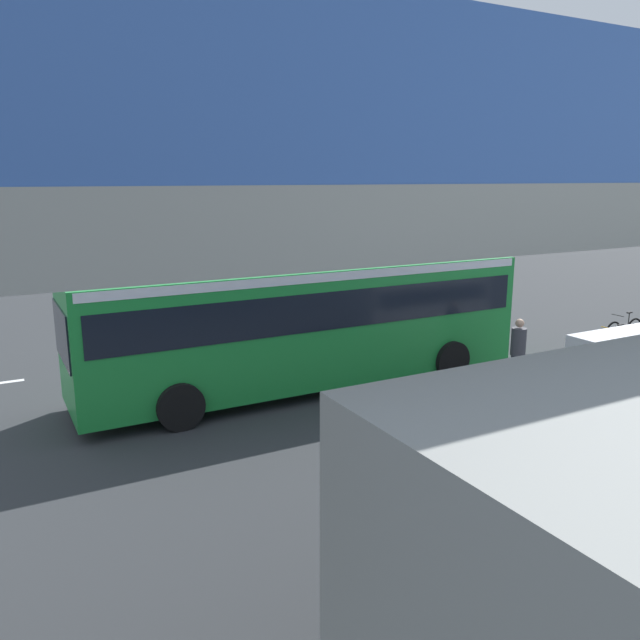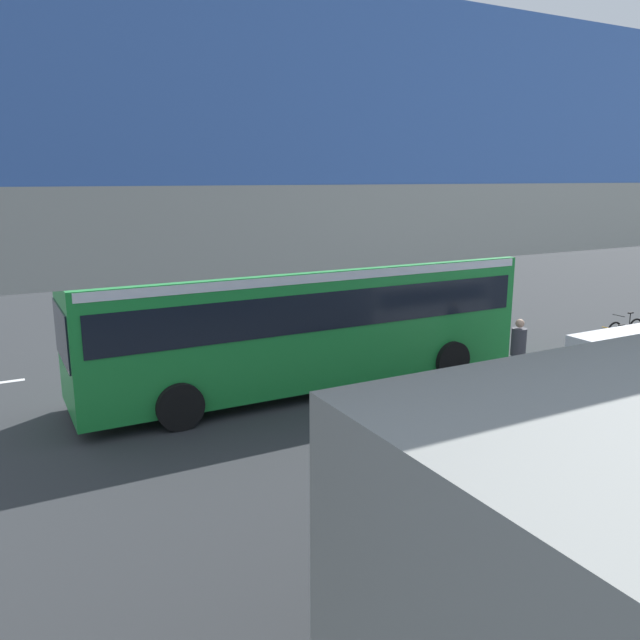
{
  "view_description": "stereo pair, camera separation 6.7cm",
  "coord_description": "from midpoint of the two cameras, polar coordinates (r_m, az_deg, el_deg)",
  "views": [
    {
      "loc": [
        5.69,
        15.09,
        5.29
      ],
      "look_at": [
        -2.04,
        0.76,
        1.6
      ],
      "focal_mm": 35.54,
      "sensor_mm": 36.0,
      "label": 1
    },
    {
      "loc": [
        5.63,
        15.12,
        5.29
      ],
      "look_at": [
        -2.04,
        0.76,
        1.6
      ],
      "focal_mm": 35.54,
      "sensor_mm": 36.0,
      "label": 2
    }
  ],
  "objects": [
    {
      "name": "ground",
      "position": [
        16.98,
        -7.2,
        -5.49
      ],
      "size": [
        80.0,
        80.0,
        0.0
      ],
      "primitive_type": "plane",
      "color": "#2D3033"
    },
    {
      "name": "city_bus",
      "position": [
        15.96,
        -1.15,
        0.44
      ],
      "size": [
        11.54,
        2.85,
        3.15
      ],
      "color": "#1E8C38",
      "rests_on": "ground"
    },
    {
      "name": "bicycle_orange",
      "position": [
        21.05,
        25.15,
        -1.97
      ],
      "size": [
        1.77,
        0.44,
        0.96
      ],
      "color": "black",
      "rests_on": "ground"
    },
    {
      "name": "bicycle_black",
      "position": [
        23.07,
        25.84,
        -0.84
      ],
      "size": [
        1.77,
        0.44,
        0.96
      ],
      "color": "black",
      "rests_on": "ground"
    },
    {
      "name": "pedestrian",
      "position": [
        16.94,
        17.49,
        -2.91
      ],
      "size": [
        0.38,
        0.38,
        1.79
      ],
      "color": "#2D2D38",
      "rests_on": "ground"
    },
    {
      "name": "lane_dash_leftmost",
      "position": [
        22.05,
        4.77,
        -1.15
      ],
      "size": [
        2.0,
        0.2,
        0.01
      ],
      "primitive_type": "cube",
      "color": "silver",
      "rests_on": "ground"
    },
    {
      "name": "lane_dash_left",
      "position": [
        20.22,
        -4.81,
        -2.44
      ],
      "size": [
        2.0,
        0.2,
        0.01
      ],
      "primitive_type": "cube",
      "color": "silver",
      "rests_on": "ground"
    },
    {
      "name": "lane_dash_centre",
      "position": [
        19.07,
        -15.94,
        -3.84
      ],
      "size": [
        2.0,
        0.2,
        0.01
      ],
      "primitive_type": "cube",
      "color": "silver",
      "rests_on": "ground"
    },
    {
      "name": "pedestrian_overpass",
      "position": [
        7.3,
        23.1,
        6.8
      ],
      "size": [
        27.65,
        2.6,
        6.34
      ],
      "color": "gray",
      "rests_on": "ground"
    }
  ]
}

